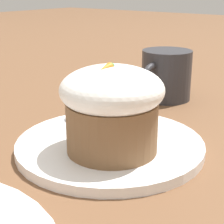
# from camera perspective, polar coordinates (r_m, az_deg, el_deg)

# --- Properties ---
(ground_plane) EXTENTS (4.00, 4.00, 0.00)m
(ground_plane) POSITION_cam_1_polar(r_m,az_deg,el_deg) (0.44, -0.32, -5.69)
(ground_plane) COLOR brown
(dessert_plate) EXTENTS (0.22, 0.22, 0.01)m
(dessert_plate) POSITION_cam_1_polar(r_m,az_deg,el_deg) (0.44, -0.32, -5.02)
(dessert_plate) COLOR white
(dessert_plate) RESTS_ON ground_plane
(carrot_cake) EXTENTS (0.11, 0.11, 0.10)m
(carrot_cake) POSITION_cam_1_polar(r_m,az_deg,el_deg) (0.39, -0.00, 0.77)
(carrot_cake) COLOR brown
(carrot_cake) RESTS_ON dessert_plate
(spoon) EXTENTS (0.06, 0.13, 0.01)m
(spoon) POSITION_cam_1_polar(r_m,az_deg,el_deg) (0.43, -0.55, -4.21)
(spoon) COLOR #B7B7BC
(spoon) RESTS_ON dessert_plate
(coffee_cup) EXTENTS (0.11, 0.08, 0.08)m
(coffee_cup) POSITION_cam_1_polar(r_m,az_deg,el_deg) (0.62, 8.16, 5.58)
(coffee_cup) COLOR #2D2D33
(coffee_cup) RESTS_ON ground_plane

